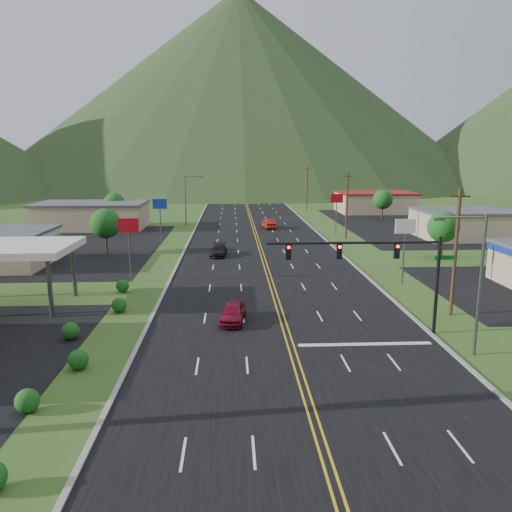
{
  "coord_description": "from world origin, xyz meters",
  "views": [
    {
      "loc": [
        -3.85,
        -19.17,
        12.47
      ],
      "look_at": [
        -1.91,
        20.12,
        4.5
      ],
      "focal_mm": 35.0,
      "sensor_mm": 36.0,
      "label": 1
    }
  ],
  "objects_px": {
    "streetlight_west": "(187,197)",
    "gas_canopy": "(11,249)",
    "traffic_signal": "(382,261)",
    "car_red_near": "(233,313)",
    "streetlight_east": "(476,276)",
    "car_dark_mid": "(218,251)",
    "car_red_far": "(269,224)"
  },
  "relations": [
    {
      "from": "car_dark_mid",
      "to": "car_red_far",
      "type": "distance_m",
      "value": 24.96
    },
    {
      "from": "streetlight_east",
      "to": "car_red_near",
      "type": "distance_m",
      "value": 17.15
    },
    {
      "from": "traffic_signal",
      "to": "streetlight_west",
      "type": "height_order",
      "value": "streetlight_west"
    },
    {
      "from": "streetlight_east",
      "to": "streetlight_west",
      "type": "xyz_separation_m",
      "value": [
        -22.86,
        60.0,
        0.0
      ]
    },
    {
      "from": "traffic_signal",
      "to": "car_dark_mid",
      "type": "height_order",
      "value": "traffic_signal"
    },
    {
      "from": "gas_canopy",
      "to": "car_red_far",
      "type": "bearing_deg",
      "value": 60.9
    },
    {
      "from": "traffic_signal",
      "to": "streetlight_west",
      "type": "relative_size",
      "value": 1.46
    },
    {
      "from": "traffic_signal",
      "to": "gas_canopy",
      "type": "height_order",
      "value": "traffic_signal"
    },
    {
      "from": "traffic_signal",
      "to": "car_red_far",
      "type": "xyz_separation_m",
      "value": [
        -3.91,
        52.15,
        -4.53
      ]
    },
    {
      "from": "traffic_signal",
      "to": "gas_canopy",
      "type": "distance_m",
      "value": 29.59
    },
    {
      "from": "streetlight_east",
      "to": "car_red_near",
      "type": "height_order",
      "value": "streetlight_east"
    },
    {
      "from": "traffic_signal",
      "to": "gas_canopy",
      "type": "xyz_separation_m",
      "value": [
        -28.48,
        8.0,
        -0.46
      ]
    },
    {
      "from": "streetlight_east",
      "to": "car_dark_mid",
      "type": "bearing_deg",
      "value": 117.18
    },
    {
      "from": "car_red_near",
      "to": "gas_canopy",
      "type": "bearing_deg",
      "value": 172.02
    },
    {
      "from": "streetlight_west",
      "to": "car_red_near",
      "type": "xyz_separation_m",
      "value": [
        7.86,
        -52.98,
        -4.44
      ]
    },
    {
      "from": "gas_canopy",
      "to": "streetlight_east",
      "type": "bearing_deg",
      "value": -19.88
    },
    {
      "from": "traffic_signal",
      "to": "car_dark_mid",
      "type": "relative_size",
      "value": 2.81
    },
    {
      "from": "car_red_near",
      "to": "streetlight_east",
      "type": "bearing_deg",
      "value": -17.71
    },
    {
      "from": "car_red_near",
      "to": "car_red_far",
      "type": "xyz_separation_m",
      "value": [
        6.39,
        49.13,
        0.07
      ]
    },
    {
      "from": "traffic_signal",
      "to": "streetlight_east",
      "type": "height_order",
      "value": "streetlight_east"
    },
    {
      "from": "traffic_signal",
      "to": "car_red_far",
      "type": "bearing_deg",
      "value": 94.29
    },
    {
      "from": "car_red_near",
      "to": "streetlight_west",
      "type": "bearing_deg",
      "value": 105.79
    },
    {
      "from": "car_dark_mid",
      "to": "car_red_near",
      "type": "bearing_deg",
      "value": -82.05
    },
    {
      "from": "streetlight_east",
      "to": "car_red_near",
      "type": "xyz_separation_m",
      "value": [
        -15.0,
        7.02,
        -4.44
      ]
    },
    {
      "from": "streetlight_west",
      "to": "car_red_far",
      "type": "relative_size",
      "value": 1.84
    },
    {
      "from": "streetlight_west",
      "to": "car_red_far",
      "type": "distance_m",
      "value": 15.4
    },
    {
      "from": "streetlight_west",
      "to": "car_dark_mid",
      "type": "bearing_deg",
      "value": -77.38
    },
    {
      "from": "streetlight_east",
      "to": "car_red_far",
      "type": "bearing_deg",
      "value": 98.72
    },
    {
      "from": "streetlight_west",
      "to": "gas_canopy",
      "type": "height_order",
      "value": "streetlight_west"
    },
    {
      "from": "car_red_near",
      "to": "traffic_signal",
      "type": "bearing_deg",
      "value": -8.99
    },
    {
      "from": "streetlight_west",
      "to": "car_dark_mid",
      "type": "distance_m",
      "value": 28.5
    },
    {
      "from": "streetlight_west",
      "to": "car_dark_mid",
      "type": "height_order",
      "value": "streetlight_west"
    }
  ]
}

